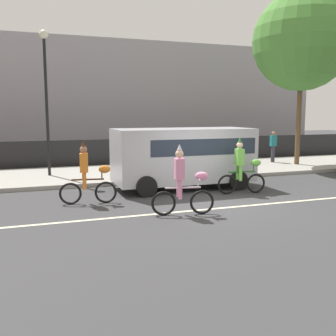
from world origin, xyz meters
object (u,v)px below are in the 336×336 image
Objects in this scene: parked_van_silver at (185,153)px; pedestrian_onlooker at (273,146)px; parade_cyclist_orange at (88,176)px; parade_cyclist_pink at (183,184)px; street_lamp_post at (46,82)px; parade_cyclist_lime at (242,169)px.

parked_van_silver is 3.09× the size of pedestrian_onlooker.
parade_cyclist_orange is 0.38× the size of parked_van_silver.
parade_cyclist_pink is at bearing -44.43° from parade_cyclist_orange.
parade_cyclist_orange is at bearing -151.20° from pedestrian_onlooker.
street_lamp_post is at bearing 112.93° from parade_cyclist_pink.
pedestrian_onlooker is (6.79, 4.42, -0.27)m from parked_van_silver.
parked_van_silver is (-1.46, 1.56, 0.44)m from parade_cyclist_lime.
parade_cyclist_orange is at bearing 177.64° from parade_cyclist_lime.
pedestrian_onlooker is (8.26, 7.94, 0.17)m from parade_cyclist_pink.
parade_cyclist_pink is at bearing -136.15° from pedestrian_onlooker.
street_lamp_post is at bearing 138.43° from parade_cyclist_lime.
parade_cyclist_pink is at bearing -67.07° from street_lamp_post.
pedestrian_onlooker is at bearing 33.05° from parked_van_silver.
pedestrian_onlooker is (10.48, 5.76, 0.17)m from parade_cyclist_orange.
parade_cyclist_orange is 3.96m from parked_van_silver.
street_lamp_post reaches higher than parade_cyclist_lime.
pedestrian_onlooker is at bearing 3.15° from street_lamp_post.
parade_cyclist_pink and parade_cyclist_lime have the same top height.
parade_cyclist_lime is 0.33× the size of street_lamp_post.
parade_cyclist_pink is 1.19× the size of pedestrian_onlooker.
parade_cyclist_orange is at bearing -159.96° from parked_van_silver.
street_lamp_post reaches higher than parade_cyclist_pink.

